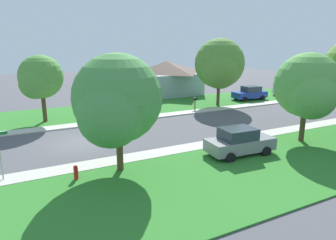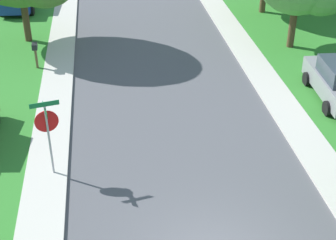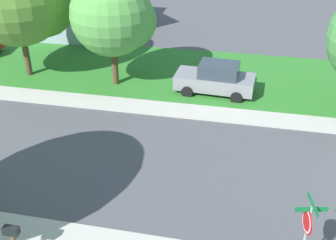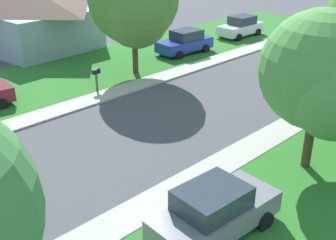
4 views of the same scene
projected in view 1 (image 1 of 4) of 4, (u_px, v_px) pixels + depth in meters
ground_plane at (80, 142)px, 21.28m from camera, size 120.00×120.00×0.00m
sidewalk_east at (254, 136)px, 22.54m from camera, size 1.40×56.00×0.10m
lawn_east at (308, 156)px, 18.49m from camera, size 8.00×56.00×0.08m
sidewalk_west at (190, 112)px, 30.65m from camera, size 1.40×56.00×0.10m
lawn_west at (169, 104)px, 34.71m from camera, size 8.00×56.00×0.08m
stop_sign_far_corner at (122, 101)px, 26.75m from camera, size 0.90×0.90×2.77m
car_grey_near_corner at (239, 142)px, 18.62m from camera, size 2.24×4.40×1.76m
car_white_kerbside_mid at (289, 89)px, 40.90m from camera, size 2.09×4.33×1.76m
car_maroon_far_down_street at (131, 103)px, 30.94m from camera, size 2.45×4.49×1.76m
car_blue_across_road at (250, 93)px, 37.50m from camera, size 2.26×4.41×1.76m
tree_corner_large at (116, 102)px, 15.20m from camera, size 5.03×4.68×6.39m
tree_sidewalk_near at (308, 88)px, 20.18m from camera, size 4.76×4.43×6.28m
tree_sidewalk_mid at (40, 79)px, 25.64m from camera, size 4.03×3.75×5.95m
tree_sidewalk_far at (220, 65)px, 32.84m from camera, size 5.93×5.52×7.52m
house_left_setback at (166, 77)px, 42.09m from camera, size 9.48×8.36×4.60m
fire_hydrant at (76, 172)px, 15.17m from camera, size 0.38×0.22×0.83m
mailbox at (195, 100)px, 31.82m from camera, size 0.26×0.49×1.31m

